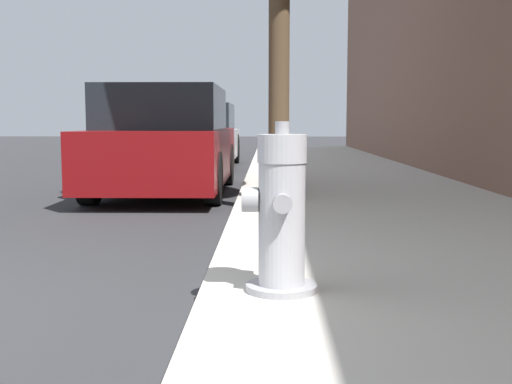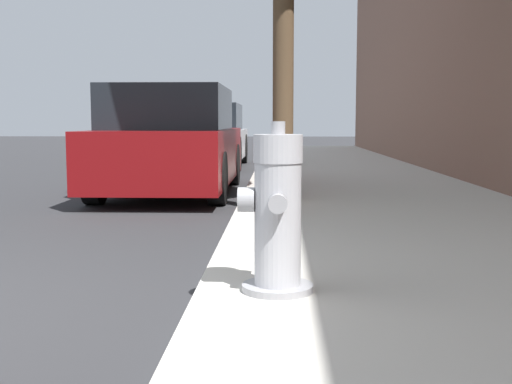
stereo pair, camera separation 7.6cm
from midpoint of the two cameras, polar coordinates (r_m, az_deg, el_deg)
The scene contains 3 objects.
fire_hydrant at distance 3.26m, azimuth 1.57°, elevation -2.09°, with size 0.39×0.38×0.87m.
parked_car_near at distance 8.98m, azimuth -8.22°, elevation 4.30°, with size 1.70×4.03×1.47m.
parked_car_mid at distance 14.30m, azimuth -5.59°, elevation 4.94°, with size 1.83×3.96×1.39m.
Camera 1 is at (2.07, -2.89, 1.01)m, focal length 45.00 mm.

